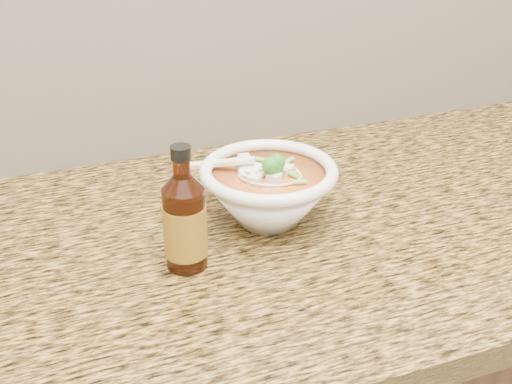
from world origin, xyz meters
name	(u,v)px	position (x,y,z in m)	size (l,w,h in m)	color
counter_slab	(243,241)	(0.00, 1.68, 0.88)	(4.00, 0.68, 0.04)	#A47B3C
soup_bowl	(269,192)	(0.05, 1.69, 0.95)	(0.21, 0.20, 0.11)	white
hot_sauce_bottle	(185,223)	(-0.10, 1.62, 0.97)	(0.07, 0.07, 0.18)	#3C1608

